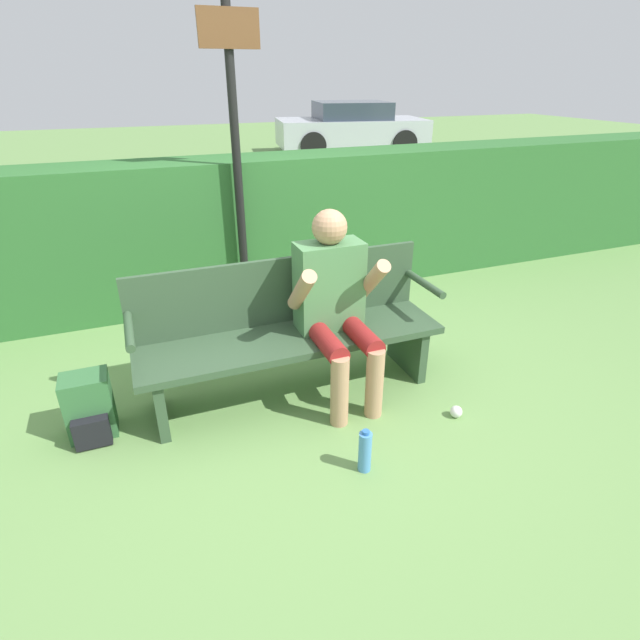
{
  "coord_description": "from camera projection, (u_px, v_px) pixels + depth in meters",
  "views": [
    {
      "loc": [
        -0.85,
        -2.67,
        1.93
      ],
      "look_at": [
        0.15,
        -0.1,
        0.56
      ],
      "focal_mm": 28.0,
      "sensor_mm": 36.0,
      "label": 1
    }
  ],
  "objects": [
    {
      "name": "parked_car",
      "position": [
        351.0,
        128.0,
        13.2
      ],
      "size": [
        4.1,
        2.51,
        1.28
      ],
      "rotation": [
        0.0,
        0.0,
        -0.18
      ],
      "color": "#B7BCC6",
      "rests_on": "ground"
    },
    {
      "name": "litter_crumple",
      "position": [
        456.0,
        412.0,
        3.11
      ],
      "size": [
        0.08,
        0.08,
        0.08
      ],
      "color": "silver",
      "rests_on": "ground"
    },
    {
      "name": "person_seated",
      "position": [
        335.0,
        299.0,
        3.12
      ],
      "size": [
        0.56,
        0.63,
        1.21
      ],
      "color": "#4C7F4C",
      "rests_on": "ground"
    },
    {
      "name": "backpack",
      "position": [
        89.0,
        408.0,
        2.89
      ],
      "size": [
        0.26,
        0.27,
        0.39
      ],
      "color": "#336638",
      "rests_on": "ground"
    },
    {
      "name": "ground_plane",
      "position": [
        294.0,
        392.0,
        3.37
      ],
      "size": [
        40.0,
        40.0,
        0.0
      ],
      "primitive_type": "plane",
      "color": "#668E4C"
    },
    {
      "name": "signpost",
      "position": [
        236.0,
        149.0,
        3.93
      ],
      "size": [
        0.45,
        0.09,
        2.4
      ],
      "color": "black",
      "rests_on": "ground"
    },
    {
      "name": "water_bottle",
      "position": [
        365.0,
        451.0,
        2.66
      ],
      "size": [
        0.07,
        0.07,
        0.26
      ],
      "color": "#4C8CCC",
      "rests_on": "ground"
    },
    {
      "name": "hedge_back",
      "position": [
        230.0,
        230.0,
        4.58
      ],
      "size": [
        12.0,
        0.58,
        1.27
      ],
      "color": "#2D662D",
      "rests_on": "ground"
    },
    {
      "name": "park_bench",
      "position": [
        289.0,
        329.0,
        3.23
      ],
      "size": [
        1.95,
        0.5,
        0.87
      ],
      "color": "#334C33",
      "rests_on": "ground"
    }
  ]
}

